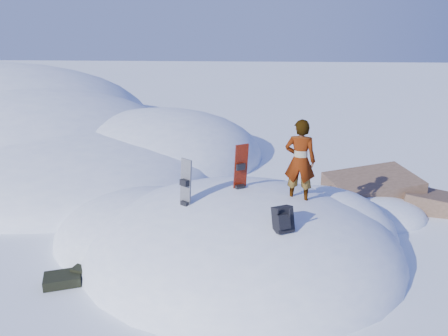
# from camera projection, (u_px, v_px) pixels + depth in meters

# --- Properties ---
(ground) EXTENTS (120.00, 120.00, 0.00)m
(ground) POSITION_uv_depth(u_px,v_px,m) (241.00, 254.00, 9.62)
(ground) COLOR white
(ground) RESTS_ON ground
(snow_mound) EXTENTS (8.00, 6.00, 3.00)m
(snow_mound) POSITION_uv_depth(u_px,v_px,m) (234.00, 249.00, 9.86)
(snow_mound) COLOR white
(snow_mound) RESTS_ON ground
(snow_ridge) EXTENTS (21.50, 18.50, 6.40)m
(snow_ridge) POSITION_uv_depth(u_px,v_px,m) (20.00, 139.00, 19.74)
(snow_ridge) COLOR white
(snow_ridge) RESTS_ON ground
(rock_outcrop) EXTENTS (4.68, 4.41, 1.68)m
(rock_outcrop) POSITION_uv_depth(u_px,v_px,m) (378.00, 206.00, 12.19)
(rock_outcrop) COLOR brown
(rock_outcrop) RESTS_ON ground
(snowboard_red) EXTENTS (0.36, 0.32, 1.61)m
(snowboard_red) POSITION_uv_depth(u_px,v_px,m) (240.00, 179.00, 9.29)
(snowboard_red) COLOR #B92209
(snowboard_red) RESTS_ON snow_mound
(snowboard_dark) EXTENTS (0.31, 0.31, 1.52)m
(snowboard_dark) POSITION_uv_depth(u_px,v_px,m) (185.00, 195.00, 8.70)
(snowboard_dark) COLOR black
(snowboard_dark) RESTS_ON snow_mound
(backpack) EXTENTS (0.45, 0.50, 0.55)m
(backpack) POSITION_uv_depth(u_px,v_px,m) (283.00, 220.00, 7.79)
(backpack) COLOR black
(backpack) RESTS_ON snow_mound
(gear_pile) EXTENTS (0.93, 0.73, 0.24)m
(gear_pile) POSITION_uv_depth(u_px,v_px,m) (66.00, 278.00, 8.48)
(gear_pile) COLOR black
(gear_pile) RESTS_ON ground
(person) EXTENTS (0.70, 0.53, 1.72)m
(person) POSITION_uv_depth(u_px,v_px,m) (300.00, 161.00, 8.80)
(person) COLOR slate
(person) RESTS_ON snow_mound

